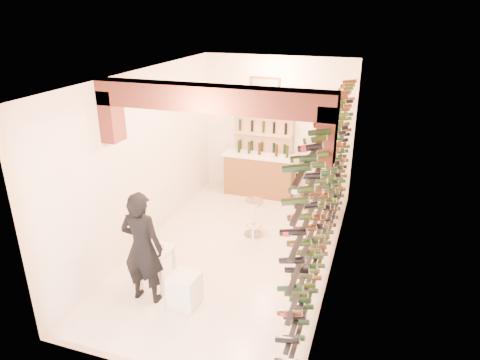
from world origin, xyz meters
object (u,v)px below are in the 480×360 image
(tasting_table, at_px, (156,255))
(crate_lower, at_px, (316,210))
(wine_rack, at_px, (324,184))
(white_stool, at_px, (185,290))
(person, at_px, (142,248))
(chrome_barstool, at_px, (254,215))
(back_counter, at_px, (260,173))

(tasting_table, height_order, crate_lower, tasting_table)
(wine_rack, distance_m, crate_lower, 2.36)
(wine_rack, xyz_separation_m, white_stool, (-1.74, -1.67, -1.29))
(wine_rack, bearing_deg, person, -143.89)
(white_stool, xyz_separation_m, chrome_barstool, (0.37, 2.34, 0.18))
(white_stool, distance_m, chrome_barstool, 2.38)
(person, bearing_deg, tasting_table, -94.48)
(tasting_table, distance_m, white_stool, 0.74)
(back_counter, distance_m, chrome_barstool, 2.03)
(crate_lower, bearing_deg, chrome_barstool, -130.15)
(white_stool, distance_m, person, 0.90)
(back_counter, distance_m, person, 4.43)
(chrome_barstool, bearing_deg, back_counter, 103.01)
(back_counter, bearing_deg, wine_rack, -55.34)
(white_stool, bearing_deg, chrome_barstool, 81.05)
(white_stool, bearing_deg, person, -174.80)
(person, bearing_deg, wine_rack, -144.92)
(wine_rack, xyz_separation_m, tasting_table, (-2.35, -1.40, -0.98))
(back_counter, xyz_separation_m, white_stool, (0.09, -4.32, -0.28))
(back_counter, distance_m, white_stool, 4.33)
(back_counter, relative_size, chrome_barstool, 2.24)
(white_stool, bearing_deg, wine_rack, 43.82)
(back_counter, xyz_separation_m, chrome_barstool, (0.46, -1.98, -0.09))
(back_counter, relative_size, person, 0.95)
(person, bearing_deg, back_counter, -98.05)
(person, xyz_separation_m, crate_lower, (2.01, 3.60, -0.73))
(chrome_barstool, relative_size, crate_lower, 1.42)
(chrome_barstool, xyz_separation_m, crate_lower, (1.02, 1.21, -0.28))
(tasting_table, xyz_separation_m, white_stool, (0.61, -0.28, -0.32))
(wine_rack, relative_size, chrome_barstool, 7.52)
(tasting_table, xyz_separation_m, crate_lower, (1.99, 3.27, -0.41))
(tasting_table, xyz_separation_m, chrome_barstool, (0.98, 2.06, -0.13))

